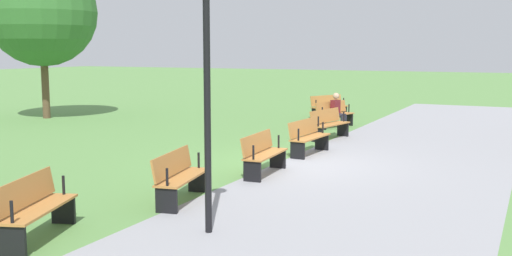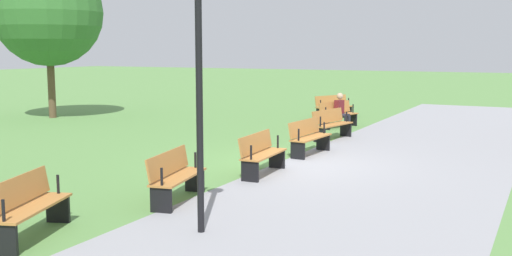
# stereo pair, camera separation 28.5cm
# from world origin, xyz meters

# --- Properties ---
(ground_plane) EXTENTS (120.00, 120.00, 0.00)m
(ground_plane) POSITION_xyz_m (0.00, 0.00, 0.00)
(ground_plane) COLOR #5B8C47
(path_paving) EXTENTS (33.83, 5.15, 0.01)m
(path_paving) POSITION_xyz_m (0.00, 2.23, 0.00)
(path_paving) COLOR #939399
(path_paving) RESTS_ON ground
(bench_0) EXTENTS (1.67, 1.15, 0.89)m
(bench_0) POSITION_xyz_m (-9.24, -2.24, 0.47)
(bench_0) COLOR #B27538
(bench_0) RESTS_ON ground
(bench_1) EXTENTS (1.70, 0.98, 0.89)m
(bench_1) POSITION_xyz_m (-6.72, -1.19, 0.47)
(bench_1) COLOR #B27538
(bench_1) RESTS_ON ground
(bench_2) EXTENTS (1.69, 0.79, 0.89)m
(bench_2) POSITION_xyz_m (-4.08, -0.47, 0.47)
(bench_2) COLOR #B27538
(bench_2) RESTS_ON ground
(bench_3) EXTENTS (1.66, 0.58, 0.89)m
(bench_3) POSITION_xyz_m (-1.37, -0.11, 0.47)
(bench_3) COLOR #B27538
(bench_3) RESTS_ON ground
(bench_4) EXTENTS (1.66, 0.58, 0.89)m
(bench_4) POSITION_xyz_m (1.37, -0.11, 0.47)
(bench_4) COLOR #B27538
(bench_4) RESTS_ON ground
(bench_5) EXTENTS (1.69, 0.79, 0.89)m
(bench_5) POSITION_xyz_m (4.08, -0.47, 0.47)
(bench_5) COLOR #B27538
(bench_5) RESTS_ON ground
(bench_6) EXTENTS (1.70, 0.98, 0.89)m
(bench_6) POSITION_xyz_m (6.72, -1.19, 0.47)
(bench_6) COLOR #B27538
(bench_6) RESTS_ON ground
(person_seated) EXTENTS (0.46, 0.59, 1.20)m
(person_seated) POSITION_xyz_m (-6.69, -1.05, 0.64)
(person_seated) COLOR maroon
(person_seated) RESTS_ON ground
(tree_1) EXTENTS (4.17, 4.17, 6.19)m
(tree_1) POSITION_xyz_m (-4.38, -12.20, 4.10)
(tree_1) COLOR brown
(tree_1) RESTS_ON ground
(lamp_post) EXTENTS (0.32, 0.32, 3.76)m
(lamp_post) POSITION_xyz_m (5.38, 0.88, 2.64)
(lamp_post) COLOR black
(lamp_post) RESTS_ON ground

